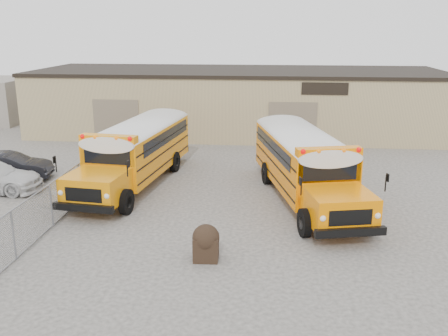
# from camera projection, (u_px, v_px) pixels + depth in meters

# --- Properties ---
(ground) EXTENTS (120.00, 120.00, 0.00)m
(ground) POSITION_uv_depth(u_px,v_px,m) (201.00, 232.00, 19.53)
(ground) COLOR #484542
(ground) RESTS_ON ground
(warehouse) EXTENTS (30.20, 10.20, 4.67)m
(warehouse) POSITION_uv_depth(u_px,v_px,m) (238.00, 100.00, 38.03)
(warehouse) COLOR #8A7A55
(warehouse) RESTS_ON ground
(chainlink_fence) EXTENTS (0.07, 18.07, 1.81)m
(chainlink_fence) POSITION_uv_depth(u_px,v_px,m) (80.00, 183.00, 22.72)
(chainlink_fence) COLOR gray
(chainlink_fence) RESTS_ON ground
(school_bus_left) EXTENTS (3.89, 11.09, 3.18)m
(school_bus_left) POSITION_uv_depth(u_px,v_px,m) (176.00, 124.00, 31.58)
(school_bus_left) COLOR orange
(school_bus_left) RESTS_ON ground
(school_bus_right) EXTENTS (5.06, 11.21, 3.19)m
(school_bus_right) POSITION_uv_depth(u_px,v_px,m) (273.00, 131.00, 29.38)
(school_bus_right) COLOR orange
(school_bus_right) RESTS_ON ground
(tarp_bundle) EXTENTS (0.94, 0.94, 1.28)m
(tarp_bundle) POSITION_uv_depth(u_px,v_px,m) (206.00, 242.00, 17.05)
(tarp_bundle) COLOR black
(tarp_bundle) RESTS_ON ground
(car_dark) EXTENTS (4.49, 2.16, 1.42)m
(car_dark) POSITION_uv_depth(u_px,v_px,m) (9.00, 166.00, 26.12)
(car_dark) COLOR black
(car_dark) RESTS_ON ground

